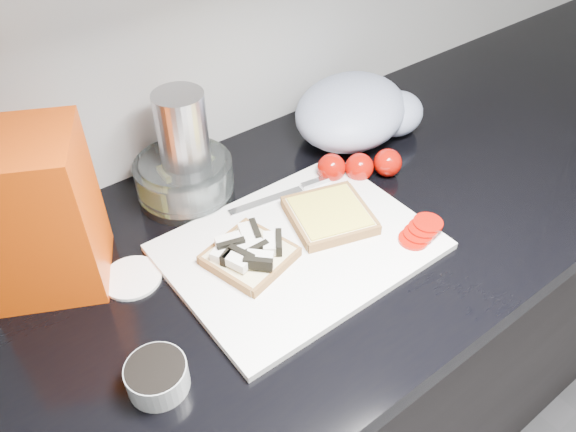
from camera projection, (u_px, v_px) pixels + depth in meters
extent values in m
cube|color=black|center=(295.00, 387.00, 1.23)|extent=(3.50, 0.60, 0.86)
cube|color=black|center=(297.00, 239.00, 0.94)|extent=(3.50, 0.64, 0.04)
cube|color=white|center=(300.00, 247.00, 0.89)|extent=(0.40, 0.30, 0.01)
cube|color=#F5E6AC|center=(250.00, 256.00, 0.85)|extent=(0.14, 0.14, 0.01)
cube|color=white|center=(223.00, 251.00, 0.84)|extent=(0.05, 0.04, 0.01)
cube|color=black|center=(223.00, 251.00, 0.84)|extent=(0.04, 0.03, 0.02)
cube|color=white|center=(229.00, 242.00, 0.85)|extent=(0.04, 0.03, 0.01)
cube|color=black|center=(229.00, 242.00, 0.85)|extent=(0.04, 0.02, 0.02)
cube|color=white|center=(248.00, 234.00, 0.87)|extent=(0.03, 0.04, 0.01)
cube|color=black|center=(248.00, 234.00, 0.87)|extent=(0.02, 0.04, 0.02)
cube|color=white|center=(237.00, 261.00, 0.82)|extent=(0.03, 0.04, 0.01)
cube|color=black|center=(237.00, 261.00, 0.82)|extent=(0.02, 0.04, 0.02)
cube|color=white|center=(251.00, 247.00, 0.84)|extent=(0.04, 0.02, 0.01)
cube|color=black|center=(251.00, 247.00, 0.84)|extent=(0.04, 0.01, 0.02)
cube|color=white|center=(271.00, 243.00, 0.85)|extent=(0.04, 0.05, 0.01)
cube|color=black|center=(271.00, 243.00, 0.85)|extent=(0.03, 0.04, 0.02)
cube|color=white|center=(260.00, 259.00, 0.82)|extent=(0.04, 0.04, 0.01)
cube|color=black|center=(260.00, 259.00, 0.82)|extent=(0.04, 0.04, 0.02)
cube|color=#F5E6AC|center=(329.00, 215.00, 0.92)|extent=(0.16, 0.16, 0.02)
cube|color=yellow|center=(330.00, 211.00, 0.91)|extent=(0.14, 0.14, 0.00)
cylinder|color=#970B03|center=(413.00, 239.00, 0.89)|extent=(0.07, 0.07, 0.01)
cylinder|color=#970B03|center=(418.00, 234.00, 0.89)|extent=(0.06, 0.06, 0.01)
cylinder|color=#970B03|center=(423.00, 228.00, 0.89)|extent=(0.06, 0.06, 0.01)
cylinder|color=#970B03|center=(428.00, 223.00, 0.90)|extent=(0.05, 0.05, 0.01)
cube|color=#BCBCC0|center=(266.00, 201.00, 0.96)|extent=(0.14, 0.04, 0.00)
cube|color=#BCBCC0|center=(318.00, 182.00, 0.99)|extent=(0.07, 0.02, 0.01)
cylinder|color=#A2A7A8|center=(157.00, 377.00, 0.69)|extent=(0.08, 0.08, 0.04)
cylinder|color=black|center=(155.00, 369.00, 0.68)|extent=(0.07, 0.07, 0.01)
cylinder|color=white|center=(132.00, 278.00, 0.84)|extent=(0.12, 0.12, 0.01)
cylinder|color=silver|center=(185.00, 179.00, 0.97)|extent=(0.17, 0.17, 0.07)
cube|color=yellow|center=(178.00, 184.00, 0.97)|extent=(0.05, 0.04, 0.04)
cube|color=#E2E387|center=(197.00, 179.00, 1.00)|extent=(0.07, 0.06, 0.01)
cube|color=red|center=(35.00, 214.00, 0.77)|extent=(0.20, 0.20, 0.24)
cylinder|color=#A8A7AC|center=(185.00, 148.00, 0.93)|extent=(0.08, 0.08, 0.20)
ellipsoid|color=#A2AFC7|center=(351.00, 111.00, 1.10)|extent=(0.32, 0.29, 0.11)
ellipsoid|color=#A2AFC7|center=(396.00, 113.00, 1.12)|extent=(0.16, 0.14, 0.08)
sphere|color=#970B03|center=(359.00, 167.00, 1.01)|extent=(0.05, 0.05, 0.05)
sphere|color=#970B03|center=(388.00, 163.00, 1.02)|extent=(0.05, 0.05, 0.05)
sphere|color=#970B03|center=(331.00, 168.00, 1.01)|extent=(0.05, 0.05, 0.05)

